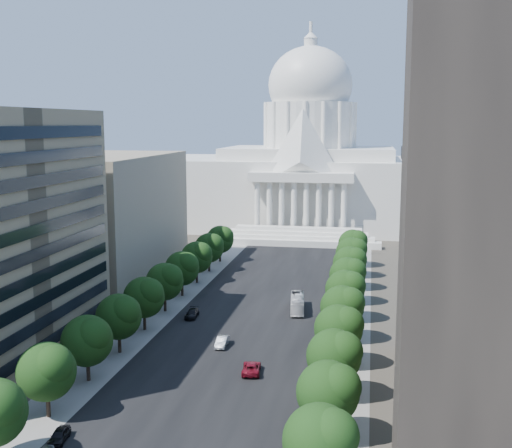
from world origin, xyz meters
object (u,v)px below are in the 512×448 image
Objects in this scene: city_bus at (297,303)px; car_dark_b at (192,314)px; car_red at (251,368)px; car_silver at (222,342)px; car_dark_a at (59,436)px.

car_dark_b is at bearing -163.63° from city_bus.
car_silver is at bearing -62.99° from car_red.
car_silver is 0.45× the size of city_bus.
car_silver is at bearing -120.12° from city_bus.
city_bus reaches higher than car_dark_a.
car_red is 1.09× the size of car_dark_b.
car_dark_b is 0.47× the size of city_bus.
car_dark_a is 0.83× the size of car_dark_b.
car_dark_a is at bearing -109.40° from car_silver.
car_dark_b is (2.05, 50.66, 0.02)m from car_dark_a.
car_silver reaches higher than car_red.
car_red is 0.52× the size of city_bus.
car_silver is at bearing 64.23° from car_dark_a.
car_dark_b reaches higher than car_dark_a.
city_bus is at bearing -101.70° from car_red.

